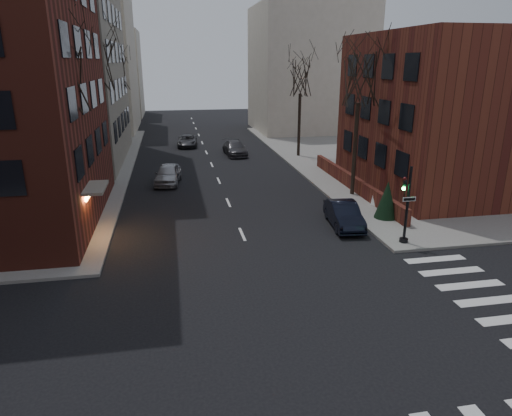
% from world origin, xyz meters
% --- Properties ---
extents(ground, '(160.00, 160.00, 0.00)m').
position_xyz_m(ground, '(0.00, 0.00, 0.00)').
color(ground, black).
rests_on(ground, ground).
extents(sidewalk_far_right, '(44.00, 44.00, 0.15)m').
position_xyz_m(sidewalk_far_right, '(29.00, 30.00, 0.07)').
color(sidewalk_far_right, gray).
rests_on(sidewalk_far_right, ground).
extents(building_left_tan, '(18.00, 18.00, 28.00)m').
position_xyz_m(building_left_tan, '(-17.00, 34.00, 14.00)').
color(building_left_tan, gray).
rests_on(building_left_tan, ground).
extents(building_right_brick, '(12.00, 14.00, 11.00)m').
position_xyz_m(building_right_brick, '(16.50, 19.00, 5.50)').
color(building_right_brick, maroon).
rests_on(building_right_brick, ground).
extents(low_wall_right, '(0.35, 16.00, 1.00)m').
position_xyz_m(low_wall_right, '(9.30, 19.00, 0.65)').
color(low_wall_right, maroon).
rests_on(low_wall_right, sidewalk_far_right).
extents(building_distant_la, '(14.00, 16.00, 18.00)m').
position_xyz_m(building_distant_la, '(-15.00, 55.00, 9.00)').
color(building_distant_la, beige).
rests_on(building_distant_la, ground).
extents(building_distant_ra, '(14.00, 14.00, 16.00)m').
position_xyz_m(building_distant_ra, '(15.00, 50.00, 8.00)').
color(building_distant_ra, beige).
rests_on(building_distant_ra, ground).
extents(building_distant_lb, '(10.00, 12.00, 14.00)m').
position_xyz_m(building_distant_lb, '(-13.00, 72.00, 7.00)').
color(building_distant_lb, beige).
rests_on(building_distant_lb, ground).
extents(traffic_signal, '(0.76, 0.44, 4.00)m').
position_xyz_m(traffic_signal, '(7.94, 8.99, 1.91)').
color(traffic_signal, black).
rests_on(traffic_signal, sidewalk_far_right).
extents(tree_left_a, '(4.18, 4.18, 10.26)m').
position_xyz_m(tree_left_a, '(-8.80, 14.00, 8.47)').
color(tree_left_a, '#2D231C').
rests_on(tree_left_a, sidewalk_far_left).
extents(tree_left_b, '(4.40, 4.40, 10.80)m').
position_xyz_m(tree_left_b, '(-8.80, 26.00, 8.91)').
color(tree_left_b, '#2D231C').
rests_on(tree_left_b, sidewalk_far_left).
extents(tree_left_c, '(3.96, 3.96, 9.72)m').
position_xyz_m(tree_left_c, '(-8.80, 40.00, 8.03)').
color(tree_left_c, '#2D231C').
rests_on(tree_left_c, sidewalk_far_left).
extents(tree_right_a, '(3.96, 3.96, 9.72)m').
position_xyz_m(tree_right_a, '(8.80, 18.00, 8.03)').
color(tree_right_a, '#2D231C').
rests_on(tree_right_a, sidewalk_far_right).
extents(tree_right_b, '(3.74, 3.74, 9.18)m').
position_xyz_m(tree_right_b, '(8.80, 32.00, 7.59)').
color(tree_right_b, '#2D231C').
rests_on(tree_right_b, sidewalk_far_right).
extents(streetlamp_near, '(0.36, 0.36, 6.28)m').
position_xyz_m(streetlamp_near, '(-8.20, 22.00, 4.24)').
color(streetlamp_near, black).
rests_on(streetlamp_near, sidewalk_far_left).
extents(streetlamp_far, '(0.36, 0.36, 6.28)m').
position_xyz_m(streetlamp_far, '(-8.20, 42.00, 4.24)').
color(streetlamp_far, black).
rests_on(streetlamp_far, sidewalk_far_left).
extents(parked_sedan, '(1.95, 4.44, 1.42)m').
position_xyz_m(parked_sedan, '(5.94, 12.20, 0.71)').
color(parked_sedan, black).
rests_on(parked_sedan, ground).
extents(car_lane_silver, '(2.35, 4.62, 1.51)m').
position_xyz_m(car_lane_silver, '(-3.94, 23.87, 0.75)').
color(car_lane_silver, '#AAAAB0').
rests_on(car_lane_silver, ground).
extents(car_lane_gray, '(2.24, 4.91, 1.39)m').
position_xyz_m(car_lane_gray, '(2.74, 34.08, 0.70)').
color(car_lane_gray, '#3A393E').
rests_on(car_lane_gray, ground).
extents(car_lane_far, '(2.37, 4.57, 1.23)m').
position_xyz_m(car_lane_far, '(-1.78, 39.87, 0.62)').
color(car_lane_far, '#3F3E43').
rests_on(car_lane_far, ground).
extents(sandwich_board, '(0.55, 0.65, 0.90)m').
position_xyz_m(sandwich_board, '(9.36, 15.09, 0.60)').
color(sandwich_board, white).
rests_on(sandwich_board, sidewalk_far_right).
extents(evergreen_shrub, '(1.39, 1.39, 2.24)m').
position_xyz_m(evergreen_shrub, '(8.81, 12.79, 1.27)').
color(evergreen_shrub, black).
rests_on(evergreen_shrub, sidewalk_far_right).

